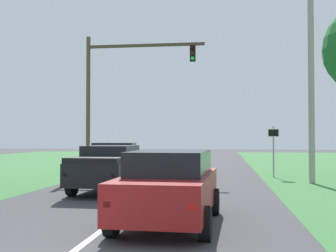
{
  "coord_description": "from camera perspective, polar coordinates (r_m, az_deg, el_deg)",
  "views": [
    {
      "loc": [
        2.78,
        -5.28,
        2.12
      ],
      "look_at": [
        -0.26,
        17.48,
        2.74
      ],
      "focal_mm": 45.3,
      "sensor_mm": 36.0,
      "label": 1
    }
  ],
  "objects": [
    {
      "name": "red_suv_near",
      "position": [
        10.45,
        0.28,
        -7.94
      ],
      "size": [
        2.37,
        4.86,
        1.78
      ],
      "color": "maroon",
      "rests_on": "ground_plane"
    },
    {
      "name": "utility_pole_right",
      "position": [
        20.74,
        18.71,
        5.99
      ],
      "size": [
        0.28,
        0.28,
        9.61
      ],
      "primitive_type": "cylinder",
      "color": "#9E998E",
      "rests_on": "ground_plane"
    },
    {
      "name": "traffic_light",
      "position": [
        25.11,
        -6.92,
        5.69
      ],
      "size": [
        7.01,
        0.4,
        8.08
      ],
      "color": "brown",
      "rests_on": "ground_plane"
    },
    {
      "name": "crossing_suv_far",
      "position": [
        27.6,
        -6.89,
        -3.98
      ],
      "size": [
        4.37,
        2.26,
        1.77
      ],
      "color": "silver",
      "rests_on": "ground_plane"
    },
    {
      "name": "keep_moving_sign",
      "position": [
        23.2,
        14.01,
        -2.46
      ],
      "size": [
        0.6,
        0.09,
        2.71
      ],
      "color": "gray",
      "rests_on": "ground_plane"
    },
    {
      "name": "ground_plane",
      "position": [
        16.49,
        -2.18,
        -8.92
      ],
      "size": [
        120.0,
        120.0,
        0.0
      ],
      "primitive_type": "plane",
      "color": "#424244"
    },
    {
      "name": "pickup_truck_lead",
      "position": [
        16.82,
        -7.58,
        -5.54
      ],
      "size": [
        2.42,
        5.47,
        1.8
      ],
      "color": "black",
      "rests_on": "ground_plane"
    }
  ]
}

